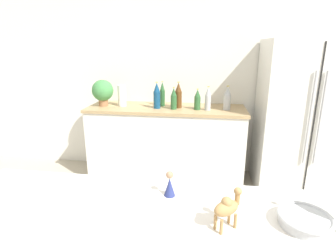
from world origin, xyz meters
name	(u,v)px	position (x,y,z in m)	size (l,w,h in m)	color
wall_back	(192,77)	(0.00, 2.73, 1.27)	(8.00, 0.06, 2.55)	white
back_counter	(166,143)	(-0.29, 2.40, 0.47)	(1.92, 0.63, 0.94)	white
refrigerator	(301,118)	(1.27, 2.34, 0.87)	(0.92, 0.70, 1.73)	white
potted_plant	(103,91)	(-1.07, 2.36, 1.12)	(0.26, 0.26, 0.33)	#9E6B47
paper_towel_roll	(122,96)	(-0.84, 2.39, 1.07)	(0.10, 0.10, 0.26)	white
back_bottle_0	(157,96)	(-0.39, 2.32, 1.09)	(0.08, 0.08, 0.32)	navy
back_bottle_1	(197,100)	(0.09, 2.32, 1.05)	(0.07, 0.07, 0.25)	#2D6033
back_bottle_2	(208,99)	(0.21, 2.31, 1.07)	(0.07, 0.07, 0.28)	#B2B7BC
back_bottle_3	(162,94)	(-0.35, 2.47, 1.08)	(0.06, 0.06, 0.31)	#2D6033
back_bottle_4	(174,99)	(-0.18, 2.30, 1.06)	(0.07, 0.07, 0.26)	#2D6033
back_bottle_5	(178,95)	(-0.14, 2.39, 1.09)	(0.08, 0.08, 0.31)	brown
back_bottle_6	(227,98)	(0.44, 2.36, 1.07)	(0.08, 0.08, 0.28)	#B2B7BC
fruit_bowl	(305,220)	(0.60, 0.29, 0.96)	(0.22, 0.22, 0.05)	#B7BABF
camel_figurine	(227,207)	(0.28, 0.23, 1.03)	(0.13, 0.12, 0.17)	#A87F4C
wise_man_figurine_blue	(170,185)	(0.02, 0.44, 0.99)	(0.06, 0.06, 0.13)	navy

